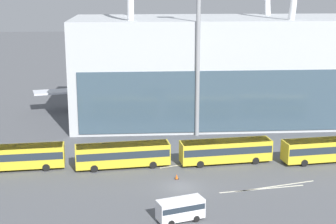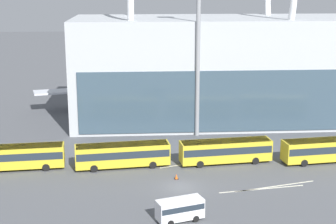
% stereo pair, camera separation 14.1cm
% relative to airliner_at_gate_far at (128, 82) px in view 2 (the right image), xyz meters
% --- Properties ---
extents(ground_plane, '(440.00, 440.00, 0.00)m').
position_rel_airliner_at_gate_far_xyz_m(ground_plane, '(6.64, -45.36, -4.71)').
color(ground_plane, '#515459').
extents(airliner_at_gate_far, '(37.82, 38.97, 15.05)m').
position_rel_airliner_at_gate_far_xyz_m(airliner_at_gate_far, '(0.00, 0.00, 0.00)').
color(airliner_at_gate_far, silver).
rests_on(airliner_at_gate_far, ground_plane).
extents(shuttle_bus_0, '(12.91, 3.88, 3.23)m').
position_rel_airliner_at_gate_far_xyz_m(shuttle_bus_0, '(-14.83, -37.53, -2.80)').
color(shuttle_bus_0, gold).
rests_on(shuttle_bus_0, ground_plane).
extents(shuttle_bus_1, '(12.95, 4.19, 3.23)m').
position_rel_airliner_at_gate_far_xyz_m(shuttle_bus_1, '(-0.60, -37.64, -2.80)').
color(shuttle_bus_1, gold).
rests_on(shuttle_bus_1, ground_plane).
extents(shuttle_bus_2, '(12.95, 4.19, 3.23)m').
position_rel_airliner_at_gate_far_xyz_m(shuttle_bus_2, '(13.64, -36.94, -2.80)').
color(shuttle_bus_2, gold).
rests_on(shuttle_bus_2, ground_plane).
extents(shuttle_bus_3, '(12.96, 4.28, 3.23)m').
position_rel_airliner_at_gate_far_xyz_m(shuttle_bus_3, '(27.87, -37.39, -2.80)').
color(shuttle_bus_3, gold).
rests_on(shuttle_bus_3, ground_plane).
extents(service_van_foreground, '(5.29, 3.37, 2.36)m').
position_rel_airliner_at_gate_far_xyz_m(service_van_foreground, '(5.66, -54.49, -3.32)').
color(service_van_foreground, silver).
rests_on(service_van_foreground, ground_plane).
extents(floodlight_mast, '(2.69, 2.69, 29.18)m').
position_rel_airliner_at_gate_far_xyz_m(floodlight_mast, '(11.35, -23.12, 13.40)').
color(floodlight_mast, gray).
rests_on(floodlight_mast, ground_plane).
extents(lane_stripe_1, '(10.66, 3.09, 0.01)m').
position_rel_airliner_at_gate_far_xyz_m(lane_stripe_1, '(18.26, -45.86, -4.70)').
color(lane_stripe_1, silver).
rests_on(lane_stripe_1, ground_plane).
extents(lane_stripe_2, '(6.61, 2.61, 0.01)m').
position_rel_airliner_at_gate_far_xyz_m(lane_stripe_2, '(7.67, -37.21, -4.70)').
color(lane_stripe_2, silver).
rests_on(lane_stripe_2, ground_plane).
extents(lane_stripe_3, '(10.81, 1.92, 0.01)m').
position_rel_airliner_at_gate_far_xyz_m(lane_stripe_3, '(16.41, -46.61, -4.70)').
color(lane_stripe_3, silver).
rests_on(lane_stripe_3, ground_plane).
extents(traffic_cone_0, '(0.52, 0.52, 0.66)m').
position_rel_airliner_at_gate_far_xyz_m(traffic_cone_0, '(6.31, -42.56, -4.39)').
color(traffic_cone_0, black).
rests_on(traffic_cone_0, ground_plane).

